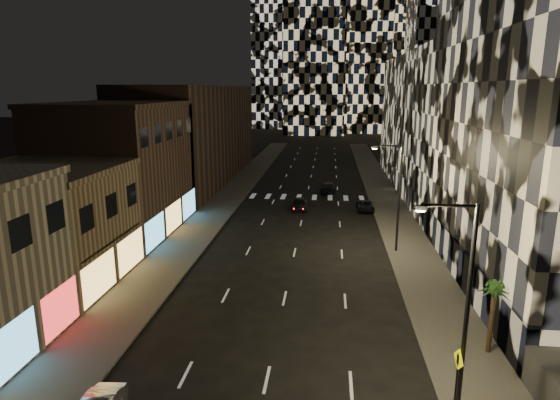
% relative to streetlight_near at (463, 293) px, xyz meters
% --- Properties ---
extents(sidewalk_left, '(4.00, 120.00, 0.15)m').
position_rel_streetlight_near_xyz_m(sidewalk_left, '(-18.35, 40.00, -5.28)').
color(sidewalk_left, '#47443F').
rests_on(sidewalk_left, ground).
extents(sidewalk_right, '(4.00, 120.00, 0.15)m').
position_rel_streetlight_near_xyz_m(sidewalk_right, '(1.65, 40.00, -5.28)').
color(sidewalk_right, '#47443F').
rests_on(sidewalk_right, ground).
extents(curb_left, '(0.20, 120.00, 0.15)m').
position_rel_streetlight_near_xyz_m(curb_left, '(-16.25, 40.00, -5.28)').
color(curb_left, '#4C4C47').
rests_on(curb_left, ground).
extents(curb_right, '(0.20, 120.00, 0.15)m').
position_rel_streetlight_near_xyz_m(curb_right, '(-0.45, 40.00, -5.28)').
color(curb_right, '#4C4C47').
rests_on(curb_right, ground).
extents(retail_tan, '(10.00, 10.00, 8.00)m').
position_rel_streetlight_near_xyz_m(retail_tan, '(-25.35, 11.00, -1.35)').
color(retail_tan, '#856E4F').
rests_on(retail_tan, ground).
extents(retail_brown, '(10.00, 15.00, 12.00)m').
position_rel_streetlight_near_xyz_m(retail_brown, '(-25.35, 23.50, 0.65)').
color(retail_brown, '#483529').
rests_on(retail_brown, ground).
extents(retail_filler_left, '(10.00, 40.00, 14.00)m').
position_rel_streetlight_near_xyz_m(retail_filler_left, '(-25.35, 50.00, 1.65)').
color(retail_filler_left, '#483529').
rests_on(retail_filler_left, ground).
extents(midrise_base, '(0.60, 25.00, 3.00)m').
position_rel_streetlight_near_xyz_m(midrise_base, '(3.95, 14.50, -3.85)').
color(midrise_base, '#383838').
rests_on(midrise_base, ground).
extents(midrise_filler_right, '(16.00, 40.00, 18.00)m').
position_rel_streetlight_near_xyz_m(midrise_filler_right, '(11.65, 47.00, 3.65)').
color(midrise_filler_right, '#232326').
rests_on(midrise_filler_right, ground).
extents(streetlight_near, '(2.55, 0.25, 9.00)m').
position_rel_streetlight_near_xyz_m(streetlight_near, '(0.00, 0.00, 0.00)').
color(streetlight_near, black).
rests_on(streetlight_near, sidewalk_right).
extents(streetlight_far, '(2.55, 0.25, 9.00)m').
position_rel_streetlight_near_xyz_m(streetlight_far, '(0.00, 20.00, 0.00)').
color(streetlight_far, black).
rests_on(streetlight_far, sidewalk_right).
extents(car_dark_midlane, '(1.85, 4.12, 1.37)m').
position_rel_streetlight_near_xyz_m(car_dark_midlane, '(-8.85, 33.50, -4.67)').
color(car_dark_midlane, black).
rests_on(car_dark_midlane, ground).
extents(car_dark_oncoming, '(2.35, 4.85, 1.36)m').
position_rel_streetlight_near_xyz_m(car_dark_oncoming, '(-5.53, 43.22, -4.67)').
color(car_dark_oncoming, black).
rests_on(car_dark_oncoming, ground).
extents(car_dark_rightlane, '(1.91, 4.02, 1.11)m').
position_rel_streetlight_near_xyz_m(car_dark_rightlane, '(-1.35, 33.82, -4.80)').
color(car_dark_rightlane, black).
rests_on(car_dark_rightlane, ground).
extents(ped_sign, '(0.14, 0.96, 2.89)m').
position_rel_streetlight_near_xyz_m(ped_sign, '(-0.06, -0.49, -3.22)').
color(ped_sign, black).
rests_on(ped_sign, sidewalk_right).
extents(palm_tree, '(1.97, 2.00, 3.92)m').
position_rel_streetlight_near_xyz_m(palm_tree, '(2.90, 4.42, -1.97)').
color(palm_tree, '#47331E').
rests_on(palm_tree, sidewalk_right).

